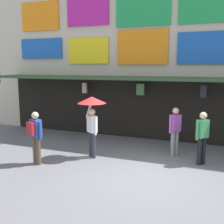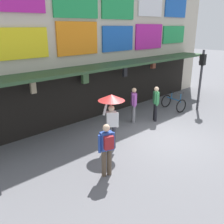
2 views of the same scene
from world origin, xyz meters
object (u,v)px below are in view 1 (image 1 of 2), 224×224
pedestrian_in_red (175,129)px  pedestrian_with_umbrella (92,110)px  pedestrian_in_black (202,135)px  pedestrian_in_purple (35,134)px

pedestrian_in_red → pedestrian_with_umbrella: pedestrian_with_umbrella is taller
pedestrian_in_black → pedestrian_with_umbrella: bearing=-169.9°
pedestrian_in_purple → pedestrian_in_red: size_ratio=1.00×
pedestrian_in_purple → pedestrian_with_umbrella: (1.37, 1.25, 0.66)m
pedestrian_in_purple → pedestrian_in_red: (3.93, 2.45, -0.04)m
pedestrian_in_purple → pedestrian_in_red: 4.63m
pedestrian_in_purple → pedestrian_with_umbrella: 1.96m
pedestrian_in_black → pedestrian_in_red: bearing=147.8°
pedestrian_in_black → pedestrian_in_purple: (-4.85, -1.87, 0.04)m
pedestrian_with_umbrella → pedestrian_in_red: bearing=25.1°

